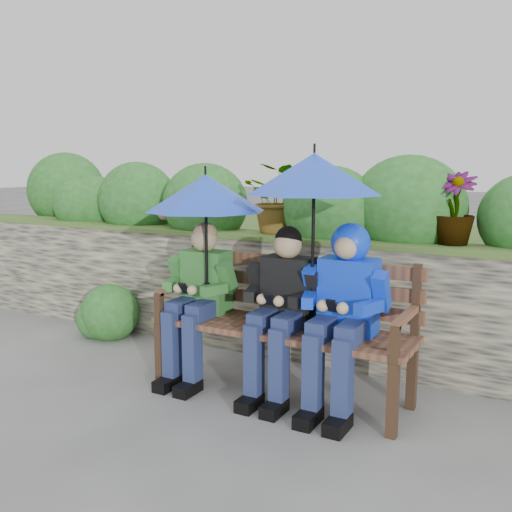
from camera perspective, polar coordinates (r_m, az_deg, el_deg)
The scene contains 8 objects.
ground at distance 4.40m, azimuth -0.64°, elevation -12.48°, with size 60.00×60.00×0.00m, color #595956.
garden_backdrop at distance 5.63m, azimuth 7.18°, elevation -0.96°, with size 8.00×2.87×1.80m.
park_bench at distance 4.06m, azimuth 2.95°, elevation -6.04°, with size 1.87×0.55×0.99m.
boy_left at distance 4.29m, azimuth -5.76°, elevation -3.69°, with size 0.52×0.61×1.20m.
boy_middle at distance 3.95m, azimuth 2.59°, elevation -4.76°, with size 0.53×0.61×1.20m.
boy_right at distance 3.77m, azimuth 8.75°, elevation -4.52°, with size 0.56×0.68×1.25m.
umbrella_left at distance 4.12m, azimuth -5.06°, elevation 6.28°, with size 0.87×0.87×0.89m.
umbrella_right at distance 3.75m, azimuth 5.83°, elevation 8.17°, with size 0.92×0.92×1.01m.
Camera 1 is at (2.02, -3.55, 1.64)m, focal length 40.00 mm.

